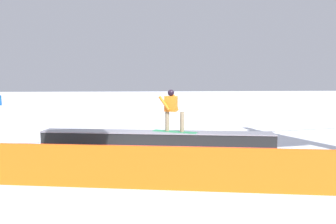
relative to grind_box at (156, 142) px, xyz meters
The scene contains 4 objects.
ground_plane 0.29m from the grind_box, ahead, with size 120.00×120.00×0.00m, color white.
grind_box is the anchor object (origin of this frame).
snowboarder 1.25m from the grind_box, behind, with size 1.49×0.91×1.42m.
safety_fence 3.47m from the grind_box, 90.00° to the left, with size 12.04×0.06×0.95m, color #F55D12.
Camera 1 is at (0.47, 9.05, 2.30)m, focal length 28.96 mm.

